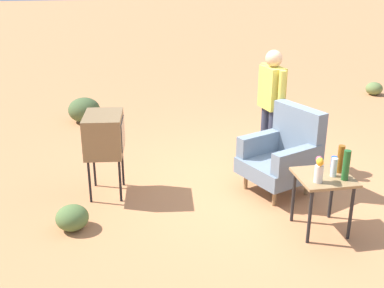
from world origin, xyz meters
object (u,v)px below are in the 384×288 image
object	(u,v)px
tv_on_stand	(104,134)
bottle_tall_amber	(341,159)
person_standing	(271,102)
bottle_short_clear	(334,167)
armchair	(284,153)
side_table	(323,184)
flower_vase	(319,169)
bottle_wine_green	(346,165)
soda_can_blue	(334,162)

from	to	relation	value
tv_on_stand	bottle_tall_amber	distance (m)	2.71
person_standing	bottle_short_clear	size ratio (longest dim) A/B	8.20
armchair	person_standing	distance (m)	0.85
tv_on_stand	bottle_short_clear	xyz separation A→B (m)	(1.29, 2.32, -0.04)
tv_on_stand	bottle_short_clear	bearing A→B (deg)	60.91
side_table	flower_vase	bearing A→B (deg)	-45.85
tv_on_stand	bottle_wine_green	bearing A→B (deg)	59.92
armchair	flower_vase	world-z (taller)	armchair
person_standing	flower_vase	size ratio (longest dim) A/B	6.19
tv_on_stand	person_standing	world-z (taller)	person_standing
armchair	tv_on_stand	size ratio (longest dim) A/B	1.03
bottle_wine_green	bottle_tall_amber	size ratio (longest dim) A/B	1.07
bottle_wine_green	flower_vase	bearing A→B (deg)	-88.97
person_standing	bottle_tall_amber	xyz separation A→B (m)	(1.65, 0.20, -0.15)
tv_on_stand	bottle_short_clear	distance (m)	2.66
tv_on_stand	soda_can_blue	distance (m)	2.66
armchair	bottle_short_clear	xyz separation A→B (m)	(1.01, 0.15, 0.24)
bottle_wine_green	flower_vase	xyz separation A→B (m)	(0.01, -0.29, -0.01)
soda_can_blue	bottle_tall_amber	size ratio (longest dim) A/B	0.41
side_table	tv_on_stand	bearing A→B (deg)	-119.59
person_standing	bottle_tall_amber	world-z (taller)	person_standing
tv_on_stand	flower_vase	xyz separation A→B (m)	(1.39, 2.11, 0.00)
person_standing	soda_can_blue	size ratio (longest dim) A/B	13.44
soda_can_blue	bottle_short_clear	size ratio (longest dim) A/B	0.61
soda_can_blue	bottle_tall_amber	bearing A→B (deg)	0.36
bottle_wine_green	bottle_short_clear	xyz separation A→B (m)	(-0.10, -0.08, -0.06)
bottle_short_clear	person_standing	bearing A→B (deg)	-176.87
side_table	soda_can_blue	bearing A→B (deg)	134.89
side_table	bottle_short_clear	size ratio (longest dim) A/B	3.19
tv_on_stand	bottle_tall_amber	size ratio (longest dim) A/B	3.43
bottle_wine_green	bottle_short_clear	size ratio (longest dim) A/B	1.60
tv_on_stand	flower_vase	world-z (taller)	tv_on_stand
bottle_wine_green	bottle_tall_amber	distance (m)	0.18
person_standing	soda_can_blue	world-z (taller)	person_standing
armchair	side_table	distance (m)	0.99
bottle_tall_amber	flower_vase	world-z (taller)	bottle_tall_amber
armchair	bottle_wine_green	bearing A→B (deg)	11.64
armchair	bottle_short_clear	distance (m)	1.05
tv_on_stand	bottle_tall_amber	bearing A→B (deg)	63.53
soda_can_blue	bottle_short_clear	xyz separation A→B (m)	(0.21, -0.11, 0.04)
person_standing	soda_can_blue	xyz separation A→B (m)	(1.52, 0.20, -0.24)
bottle_tall_amber	bottle_short_clear	xyz separation A→B (m)	(0.08, -0.11, -0.05)
person_standing	flower_vase	xyz separation A→B (m)	(1.84, -0.12, -0.15)
armchair	flower_vase	size ratio (longest dim) A/B	4.00
bottle_short_clear	flower_vase	bearing A→B (deg)	-64.08
person_standing	bottle_tall_amber	bearing A→B (deg)	6.99
soda_can_blue	bottle_short_clear	distance (m)	0.24
side_table	person_standing	bearing A→B (deg)	-179.66
soda_can_blue	bottle_short_clear	bearing A→B (deg)	-26.75
armchair	side_table	world-z (taller)	armchair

